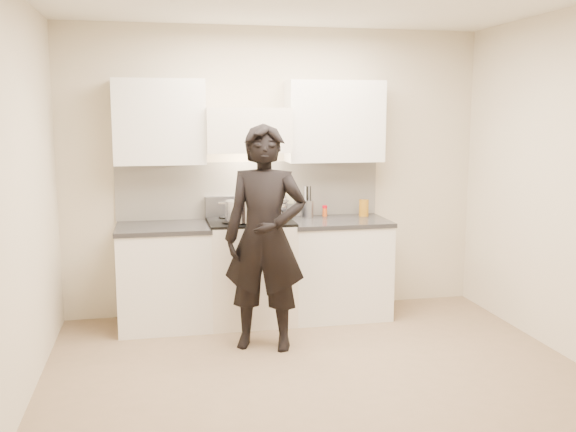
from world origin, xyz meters
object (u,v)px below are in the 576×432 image
at_px(wok, 269,205).
at_px(person, 265,238).
at_px(counter_right, 337,267).
at_px(stove, 251,270).
at_px(utensil_crock, 308,207).

bearing_deg(wok, person, -102.48).
bearing_deg(counter_right, wok, 169.61).
bearing_deg(stove, utensil_crock, 19.63).
bearing_deg(wok, utensil_crock, 13.61).
xyz_separation_m(counter_right, wok, (-0.63, 0.12, 0.60)).
height_order(counter_right, person, person).
xyz_separation_m(utensil_crock, person, (-0.57, -0.92, -0.10)).
distance_m(stove, utensil_crock, 0.82).
bearing_deg(utensil_crock, counter_right, -40.74).
bearing_deg(person, stove, 110.59).
height_order(wok, utensil_crock, wok).
distance_m(wok, utensil_crock, 0.40).
distance_m(counter_right, person, 1.17).
xyz_separation_m(wok, person, (-0.18, -0.82, -0.15)).
bearing_deg(stove, person, -88.60).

